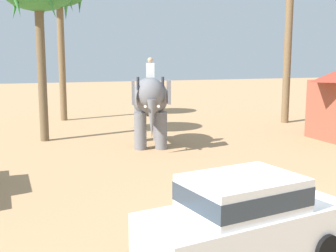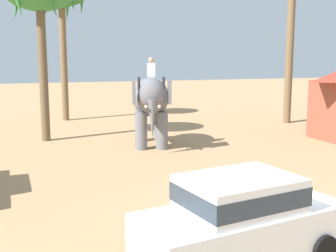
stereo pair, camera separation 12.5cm
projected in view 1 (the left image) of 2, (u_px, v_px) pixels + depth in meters
ground_plane at (287, 234)px, 9.59m from camera, size 120.00×120.00×0.00m
car_sedan_foreground at (244, 216)px, 8.17m from camera, size 4.32×2.36×1.70m
elephant_with_mahout at (150, 101)px, 18.77m from camera, size 2.44×4.02×3.88m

